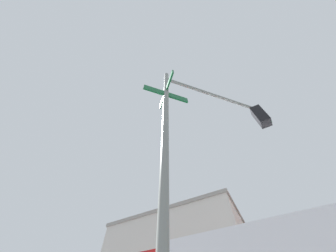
{
  "coord_description": "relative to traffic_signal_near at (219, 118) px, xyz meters",
  "views": [
    {
      "loc": [
        -5.93,
        -8.75,
        0.97
      ],
      "look_at": [
        -7.11,
        -6.51,
        4.65
      ],
      "focal_mm": 18.75,
      "sensor_mm": 36.0,
      "label": 1
    }
  ],
  "objects": [
    {
      "name": "traffic_signal_near",
      "position": [
        0.0,
        0.0,
        0.0
      ],
      "size": [
        2.59,
        2.76,
        6.25
      ],
      "color": "slate",
      "rests_on": "ground_plane"
    }
  ]
}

